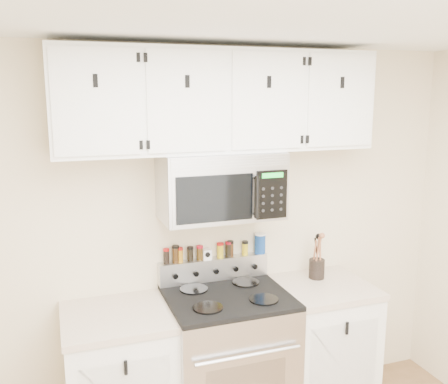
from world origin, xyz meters
The scene contains 18 objects.
back_wall centered at (0.00, 1.75, 1.25)m, with size 3.50×0.01×2.50m, color beige.
range centered at (0.00, 1.43, 0.49)m, with size 0.76×0.65×1.10m.
base_cabinet_left centered at (-0.69, 1.45, 0.46)m, with size 0.64×0.62×0.92m.
base_cabinet_right centered at (0.69, 1.45, 0.46)m, with size 0.64×0.62×0.92m.
microwave centered at (0.00, 1.55, 1.63)m, with size 0.76×0.44×0.42m.
upper_cabinets centered at (0.00, 1.58, 2.15)m, with size 2.00×0.35×0.62m.
utensil_crock centered at (0.71, 1.57, 1.00)m, with size 0.11×0.11×0.32m.
kitchen_timer centered at (-0.05, 1.71, 1.13)m, with size 0.06×0.05×0.07m, color white.
salt_canister centered at (0.34, 1.71, 1.17)m, with size 0.08×0.08×0.14m.
spice_jar_0 centered at (-0.33, 1.71, 1.15)m, with size 0.04×0.04×0.10m.
spice_jar_1 centered at (-0.26, 1.71, 1.16)m, with size 0.05×0.05×0.12m.
spice_jar_2 centered at (-0.23, 1.71, 1.15)m, with size 0.04×0.04×0.10m.
spice_jar_3 centered at (-0.16, 1.71, 1.15)m, with size 0.04×0.04×0.10m.
spice_jar_4 centered at (-0.10, 1.71, 1.15)m, with size 0.04×0.04×0.10m.
spice_jar_5 centered at (0.05, 1.71, 1.15)m, with size 0.05×0.05×0.10m.
spice_jar_6 centered at (0.11, 1.71, 1.15)m, with size 0.05×0.05×0.11m.
spice_jar_7 centered at (0.12, 1.71, 1.16)m, with size 0.04×0.04×0.11m.
spice_jar_8 centered at (0.23, 1.71, 1.15)m, with size 0.04×0.04×0.10m.
Camera 1 is at (-1.00, -1.35, 2.20)m, focal length 40.00 mm.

